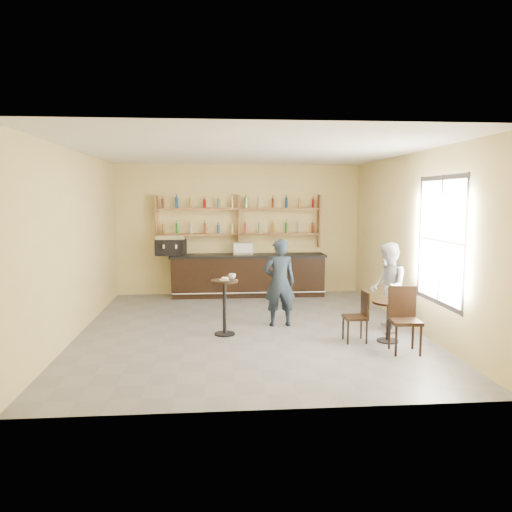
{
  "coord_description": "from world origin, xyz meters",
  "views": [
    {
      "loc": [
        -0.63,
        -8.86,
        2.38
      ],
      "look_at": [
        0.2,
        0.8,
        1.25
      ],
      "focal_mm": 35.0,
      "sensor_mm": 36.0,
      "label": 1
    }
  ],
  "objects": [
    {
      "name": "chair_west",
      "position": [
        1.7,
        -0.94,
        0.42
      ],
      "size": [
        0.37,
        0.37,
        0.85
      ],
      "primitive_type": null,
      "rotation": [
        0.0,
        0.0,
        -1.57
      ],
      "color": "black",
      "rests_on": "floor"
    },
    {
      "name": "pastry_case",
      "position": [
        0.08,
        3.15,
        1.16
      ],
      "size": [
        0.5,
        0.41,
        0.29
      ],
      "primitive_type": null,
      "rotation": [
        0.0,
        0.0,
        0.06
      ],
      "color": "silver",
      "rests_on": "bar_counter"
    },
    {
      "name": "donut",
      "position": [
        -0.44,
        -0.34,
        1.0
      ],
      "size": [
        0.14,
        0.14,
        0.04
      ],
      "primitive_type": "torus",
      "rotation": [
        0.0,
        0.0,
        -0.11
      ],
      "color": "tan",
      "rests_on": "napkin"
    },
    {
      "name": "shelf_unit",
      "position": [
        0.0,
        3.37,
        1.81
      ],
      "size": [
        4.0,
        0.26,
        1.4
      ],
      "primitive_type": null,
      "color": "brown",
      "rests_on": "wall_back"
    },
    {
      "name": "patron_second",
      "position": [
        2.44,
        -0.4,
        0.8
      ],
      "size": [
        0.8,
        0.92,
        1.6
      ],
      "primitive_type": "imported",
      "rotation": [
        0.0,
        0.0,
        -1.85
      ],
      "color": "#A5A6AB",
      "rests_on": "floor"
    },
    {
      "name": "window_pane",
      "position": [
        2.99,
        -1.2,
        1.7
      ],
      "size": [
        0.0,
        2.0,
        2.0
      ],
      "primitive_type": "plane",
      "rotation": [
        1.57,
        0.0,
        -1.57
      ],
      "color": "white",
      "rests_on": "wall_right"
    },
    {
      "name": "chair_south",
      "position": [
        2.3,
        -1.59,
        0.51
      ],
      "size": [
        0.47,
        0.47,
        1.01
      ],
      "primitive_type": null,
      "rotation": [
        0.0,
        0.0,
        -0.08
      ],
      "color": "black",
      "rests_on": "floor"
    },
    {
      "name": "cup_cafe",
      "position": [
        2.3,
        -0.99,
        0.73
      ],
      "size": [
        0.1,
        0.1,
        0.09
      ],
      "primitive_type": "imported",
      "rotation": [
        0.0,
        0.0,
        -0.05
      ],
      "color": "white",
      "rests_on": "cafe_table"
    },
    {
      "name": "ceiling",
      "position": [
        0.0,
        0.0,
        3.2
      ],
      "size": [
        7.0,
        7.0,
        0.0
      ],
      "primitive_type": "plane",
      "rotation": [
        3.14,
        0.0,
        0.0
      ],
      "color": "white",
      "rests_on": "wall_back"
    },
    {
      "name": "wall_left",
      "position": [
        -3.0,
        0.0,
        1.6
      ],
      "size": [
        0.0,
        7.0,
        7.0
      ],
      "primitive_type": "plane",
      "rotation": [
        1.57,
        0.0,
        1.57
      ],
      "color": "#DBC37C",
      "rests_on": "floor"
    },
    {
      "name": "bar_counter",
      "position": [
        0.2,
        3.15,
        0.51
      ],
      "size": [
        3.76,
        0.73,
        1.02
      ],
      "primitive_type": null,
      "color": "black",
      "rests_on": "floor"
    },
    {
      "name": "floor",
      "position": [
        0.0,
        0.0,
        0.0
      ],
      "size": [
        7.0,
        7.0,
        0.0
      ],
      "primitive_type": "plane",
      "color": "slate",
      "rests_on": "ground"
    },
    {
      "name": "wall_right",
      "position": [
        3.0,
        0.0,
        1.6
      ],
      "size": [
        0.0,
        7.0,
        7.0
      ],
      "primitive_type": "plane",
      "rotation": [
        1.57,
        0.0,
        -1.57
      ],
      "color": "#DBC37C",
      "rests_on": "floor"
    },
    {
      "name": "liquor_bottles",
      "position": [
        0.0,
        3.37,
        1.98
      ],
      "size": [
        3.68,
        0.1,
        1.0
      ],
      "primitive_type": null,
      "color": "#8C5919",
      "rests_on": "shelf_unit"
    },
    {
      "name": "cafe_table",
      "position": [
        2.25,
        -0.99,
        0.34
      ],
      "size": [
        0.63,
        0.63,
        0.69
      ],
      "primitive_type": null,
      "rotation": [
        0.0,
        0.0,
        0.17
      ],
      "color": "black",
      "rests_on": "floor"
    },
    {
      "name": "wall_front",
      "position": [
        0.0,
        -3.5,
        1.6
      ],
      "size": [
        7.0,
        0.0,
        7.0
      ],
      "primitive_type": "plane",
      "rotation": [
        -1.57,
        0.0,
        0.0
      ],
      "color": "#DBC37C",
      "rests_on": "floor"
    },
    {
      "name": "man_main",
      "position": [
        0.59,
        0.21,
        0.82
      ],
      "size": [
        0.61,
        0.42,
        1.64
      ],
      "primitive_type": "imported",
      "rotation": [
        0.0,
        0.0,
        3.18
      ],
      "color": "black",
      "rests_on": "floor"
    },
    {
      "name": "window_frame",
      "position": [
        2.99,
        -1.2,
        1.7
      ],
      "size": [
        0.04,
        1.7,
        2.1
      ],
      "primitive_type": null,
      "color": "black",
      "rests_on": "wall_right"
    },
    {
      "name": "espresso_machine",
      "position": [
        -1.65,
        3.15,
        1.26
      ],
      "size": [
        0.74,
        0.54,
        0.48
      ],
      "primitive_type": null,
      "rotation": [
        0.0,
        0.0,
        -0.16
      ],
      "color": "black",
      "rests_on": "bar_counter"
    },
    {
      "name": "napkin",
      "position": [
        -0.45,
        -0.33,
        0.97
      ],
      "size": [
        0.19,
        0.19,
        0.0
      ],
      "primitive_type": "cube",
      "rotation": [
        0.0,
        0.0,
        0.33
      ],
      "color": "white",
      "rests_on": "pedestal_table"
    },
    {
      "name": "cup_pedestal",
      "position": [
        -0.31,
        -0.23,
        1.02
      ],
      "size": [
        0.16,
        0.16,
        0.1
      ],
      "primitive_type": "imported",
      "rotation": [
        0.0,
        0.0,
        0.37
      ],
      "color": "white",
      "rests_on": "pedestal_table"
    },
    {
      "name": "pedestal_table",
      "position": [
        -0.45,
        -0.33,
        0.48
      ],
      "size": [
        0.53,
        0.53,
        0.97
      ],
      "primitive_type": null,
      "rotation": [
        0.0,
        0.0,
        -0.14
      ],
      "color": "black",
      "rests_on": "floor"
    },
    {
      "name": "wall_back",
      "position": [
        0.0,
        3.5,
        1.6
      ],
      "size": [
        7.0,
        0.0,
        7.0
      ],
      "primitive_type": "plane",
      "rotation": [
        1.57,
        0.0,
        0.0
      ],
      "color": "#DBC37C",
      "rests_on": "floor"
    }
  ]
}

